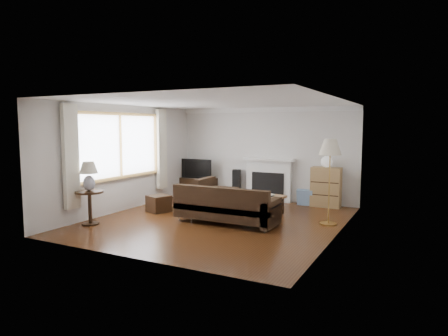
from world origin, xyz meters
The scene contains 17 objects.
room centered at (0.00, 0.00, 1.25)m, with size 5.10×5.60×2.54m.
window centered at (-2.45, -0.20, 1.55)m, with size 0.12×2.74×1.54m, color olive.
curtain_near centered at (-2.40, -1.72, 1.40)m, with size 0.10×0.35×2.10m, color #EBE7CD.
curtain_far centered at (-2.40, 1.32, 1.40)m, with size 0.10×0.35×2.10m, color #EBE7CD.
fireplace centered at (0.15, 2.64, 0.57)m, with size 1.40×0.26×1.15m, color white.
tv_stand centered at (-1.96, 2.49, 0.25)m, with size 1.02×0.46×0.51m, color black.
television centered at (-1.96, 2.49, 0.79)m, with size 0.97×0.13×0.56m, color black.
speaker_left centered at (-0.77, 2.55, 0.40)m, with size 0.22×0.27×0.80m, color black.
speaker_right centered at (1.47, 2.55, 0.43)m, with size 0.24×0.29×0.86m, color black.
bookshelf centered at (1.71, 2.53, 0.50)m, with size 0.72×0.34×0.99m, color #9D7949.
globe_lamp centered at (1.71, 2.53, 1.13)m, with size 0.27×0.27×0.27m, color white.
sectional_sofa centered at (0.28, -0.12, 0.37)m, with size 2.29×1.68×0.74m, color black.
coffee_table centered at (0.52, 1.11, 0.22)m, with size 1.11×0.61×0.43m, color #986E48.
footstool centered at (-1.65, 0.14, 0.19)m, with size 0.46×0.46×0.39m, color black.
floor_lamp centered at (2.18, 0.73, 0.88)m, with size 0.45×0.45×1.75m, color #AB803B.
side_table centered at (-2.15, -1.50, 0.35)m, with size 0.56×0.56×0.70m, color black.
table_lamp centered at (-2.15, -1.50, 0.99)m, with size 0.36×0.36×0.59m, color silver.
Camera 1 is at (3.94, -7.36, 2.01)m, focal length 32.00 mm.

